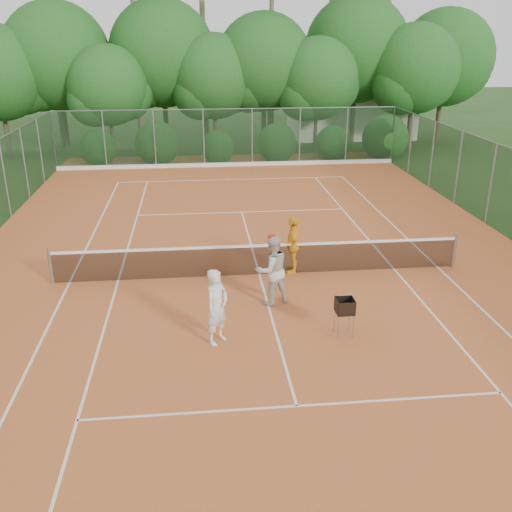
{
  "coord_description": "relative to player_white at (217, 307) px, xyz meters",
  "views": [
    {
      "loc": [
        -1.74,
        -15.39,
        6.68
      ],
      "look_at": [
        -0.23,
        -1.2,
        1.1
      ],
      "focal_mm": 40.0,
      "sensor_mm": 36.0,
      "label": 1
    }
  ],
  "objects": [
    {
      "name": "ground",
      "position": [
        1.39,
        3.78,
        -0.92
      ],
      "size": [
        120.0,
        120.0,
        0.0
      ],
      "primitive_type": "plane",
      "color": "#224017",
      "rests_on": "ground"
    },
    {
      "name": "clay_court",
      "position": [
        1.39,
        3.78,
        -0.91
      ],
      "size": [
        18.0,
        36.0,
        0.02
      ],
      "primitive_type": "cube",
      "color": "#C5622D",
      "rests_on": "ground"
    },
    {
      "name": "club_building",
      "position": [
        10.39,
        27.78,
        0.58
      ],
      "size": [
        8.0,
        5.0,
        3.0
      ],
      "primitive_type": "cube",
      "color": "beige",
      "rests_on": "ground"
    },
    {
      "name": "tennis_net",
      "position": [
        1.39,
        3.78,
        -0.39
      ],
      "size": [
        11.97,
        0.1,
        1.1
      ],
      "color": "gray",
      "rests_on": "clay_court"
    },
    {
      "name": "player_white",
      "position": [
        0.0,
        0.0,
        0.0
      ],
      "size": [
        0.75,
        0.78,
        1.8
      ],
      "primitive_type": "imported",
      "rotation": [
        0.0,
        0.0,
        0.87
      ],
      "color": "silver",
      "rests_on": "clay_court"
    },
    {
      "name": "player_center_grp",
      "position": [
        1.5,
        1.9,
        0.05
      ],
      "size": [
        1.12,
        1.01,
        1.92
      ],
      "color": "beige",
      "rests_on": "clay_court"
    },
    {
      "name": "player_yellow",
      "position": [
        2.4,
        3.92,
        -0.03
      ],
      "size": [
        0.53,
        1.06,
        1.74
      ],
      "primitive_type": "imported",
      "rotation": [
        0.0,
        0.0,
        -1.68
      ],
      "color": "yellow",
      "rests_on": "clay_court"
    },
    {
      "name": "ball_hopper",
      "position": [
        2.97,
        0.01,
        -0.16
      ],
      "size": [
        0.41,
        0.41,
        0.93
      ],
      "rotation": [
        0.0,
        0.0,
        0.23
      ],
      "color": "gray",
      "rests_on": "clay_court"
    },
    {
      "name": "stray_ball_a",
      "position": [
        1.15,
        15.71,
        -0.87
      ],
      "size": [
        0.07,
        0.07,
        0.07
      ],
      "primitive_type": "sphere",
      "color": "#AACA2E",
      "rests_on": "clay_court"
    },
    {
      "name": "stray_ball_b",
      "position": [
        2.68,
        17.26,
        -0.87
      ],
      "size": [
        0.07,
        0.07,
        0.07
      ],
      "primitive_type": "sphere",
      "color": "#BBCC2F",
      "rests_on": "clay_court"
    },
    {
      "name": "stray_ball_c",
      "position": [
        5.02,
        13.77,
        -0.87
      ],
      "size": [
        0.07,
        0.07,
        0.07
      ],
      "primitive_type": "sphere",
      "color": "gold",
      "rests_on": "clay_court"
    },
    {
      "name": "court_markings",
      "position": [
        1.39,
        3.78,
        -0.9
      ],
      "size": [
        11.03,
        23.83,
        0.01
      ],
      "color": "white",
      "rests_on": "clay_court"
    },
    {
      "name": "fence_back",
      "position": [
        1.39,
        18.78,
        0.6
      ],
      "size": [
        18.07,
        0.07,
        3.0
      ],
      "color": "#19381E",
      "rests_on": "clay_court"
    },
    {
      "name": "tropical_treeline",
      "position": [
        2.83,
        24.0,
        4.2
      ],
      "size": [
        32.1,
        8.49,
        15.03
      ],
      "color": "brown",
      "rests_on": "ground"
    }
  ]
}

